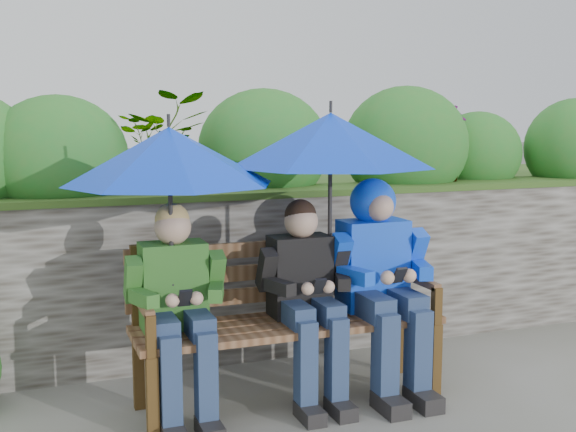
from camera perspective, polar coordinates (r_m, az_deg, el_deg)
name	(u,v)px	position (r m, az deg, el deg)	size (l,w,h in m)	color
ground	(295,393)	(4.00, 0.52, -13.81)	(60.00, 60.00, 0.00)	#5C5C4F
garden_backdrop	(205,233)	(5.26, -6.55, -1.31)	(8.00, 2.87, 1.74)	#443E36
park_bench	(285,309)	(3.79, -0.26, -7.39)	(1.60, 0.47, 0.84)	#463014
boy_left	(177,302)	(3.54, -8.73, -6.70)	(0.48, 0.55, 1.06)	#2C5B22
boy_middle	(306,291)	(3.73, 1.45, -5.91)	(0.47, 0.54, 1.05)	black
boy_right	(380,268)	(3.89, 7.31, -4.13)	(0.54, 0.65, 1.15)	#1D30DB
umbrella_left	(169,156)	(3.45, -9.36, 4.71)	(1.01, 1.01, 0.84)	#0431CE
umbrella_right	(330,140)	(3.73, 3.38, 6.04)	(1.10, 1.10, 0.88)	#0431CE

